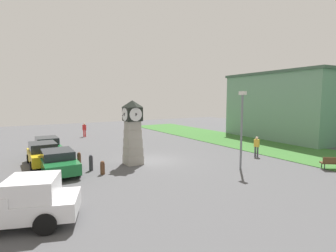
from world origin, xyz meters
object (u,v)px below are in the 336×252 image
object	(u,v)px
bollard_mid_row	(79,159)
pedestrian_crossing_lot	(257,145)
bollard_end_row	(103,168)
pedestrian_near_bench	(84,129)
car_near_tower	(44,154)
street_lamp_far_side	(242,124)
bench	(334,162)
car_navy_sedan	(48,146)
clock_tower	(133,132)
car_by_building	(58,162)
pickup_truck	(8,203)
bollard_near_tower	(68,157)
bollard_far_row	(91,163)

from	to	relation	value
bollard_mid_row	pedestrian_crossing_lot	distance (m)	14.08
bollard_end_row	pedestrian_crossing_lot	bearing A→B (deg)	82.86
bollard_mid_row	pedestrian_near_bench	bearing A→B (deg)	165.36
car_near_tower	street_lamp_far_side	size ratio (longest dim) A/B	0.78
bench	street_lamp_far_side	world-z (taller)	street_lamp_far_side
car_navy_sedan	street_lamp_far_side	bearing A→B (deg)	43.82
clock_tower	car_by_building	bearing A→B (deg)	-93.34
bench	bollard_mid_row	bearing A→B (deg)	-124.19
car_near_tower	pickup_truck	world-z (taller)	pickup_truck
bollard_end_row	pedestrian_crossing_lot	size ratio (longest dim) A/B	0.52
bollard_mid_row	street_lamp_far_side	bearing A→B (deg)	54.99
bollard_mid_row	pickup_truck	world-z (taller)	pickup_truck
bollard_end_row	street_lamp_far_side	world-z (taller)	street_lamp_far_side
clock_tower	pedestrian_near_bench	bearing A→B (deg)	179.43
bollard_mid_row	car_navy_sedan	world-z (taller)	car_navy_sedan
street_lamp_far_side	bollard_mid_row	bearing A→B (deg)	-125.01
street_lamp_far_side	bollard_near_tower	bearing A→B (deg)	-127.52
car_near_tower	pedestrian_near_bench	bearing A→B (deg)	154.90
bollard_far_row	pedestrian_crossing_lot	bearing A→B (deg)	77.67
bollard_near_tower	bollard_far_row	xyz separation A→B (m)	(2.72, 0.96, 0.01)
pickup_truck	street_lamp_far_side	bearing A→B (deg)	95.42
bollard_mid_row	car_near_tower	bearing A→B (deg)	-128.37
bollard_far_row	bollard_end_row	world-z (taller)	bollard_far_row
bollard_far_row	pedestrian_near_bench	size ratio (longest dim) A/B	0.62
bollard_far_row	car_navy_sedan	size ratio (longest dim) A/B	0.27
pickup_truck	bench	xyz separation A→B (m)	(2.10, 18.91, -0.40)
pedestrian_near_bench	bollard_near_tower	bearing A→B (deg)	-17.91
pedestrian_crossing_lot	car_by_building	bearing A→B (deg)	-102.54
bollard_near_tower	bollard_end_row	distance (m)	4.21
bollard_near_tower	clock_tower	bearing A→B (deg)	58.29
bollard_near_tower	bollard_mid_row	world-z (taller)	bollard_near_tower
car_by_building	pedestrian_near_bench	size ratio (longest dim) A/B	2.50
clock_tower	bollard_near_tower	bearing A→B (deg)	-121.71
bollard_near_tower	car_navy_sedan	bearing A→B (deg)	-165.05
car_near_tower	bollard_far_row	bearing A→B (deg)	37.21
bollard_end_row	car_by_building	distance (m)	2.96
bollard_near_tower	car_near_tower	size ratio (longest dim) A/B	0.26
bollard_end_row	car_by_building	world-z (taller)	car_by_building
bench	bollard_far_row	bearing A→B (deg)	-120.18
pickup_truck	bench	distance (m)	19.03
bollard_mid_row	bench	xyz separation A→B (m)	(9.95, 14.64, 0.02)
bollard_near_tower	pedestrian_near_bench	world-z (taller)	pedestrian_near_bench
clock_tower	pedestrian_near_bench	size ratio (longest dim) A/B	2.69
car_by_building	pickup_truck	size ratio (longest dim) A/B	0.80
bollard_far_row	bench	size ratio (longest dim) A/B	0.67
bollard_near_tower	bollard_mid_row	bearing A→B (deg)	27.36
bollard_near_tower	car_near_tower	bearing A→B (deg)	-112.13
bollard_near_tower	bollard_far_row	bearing A→B (deg)	19.35
bollard_end_row	pedestrian_crossing_lot	xyz separation A→B (m)	(1.57, 12.51, 0.52)
car_by_building	street_lamp_far_side	size ratio (longest dim) A/B	0.82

